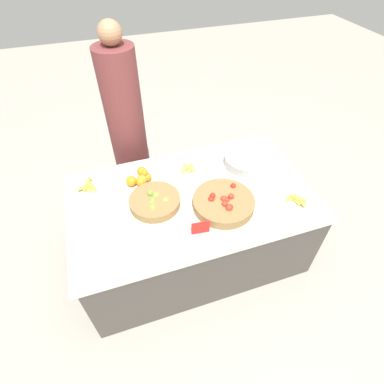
# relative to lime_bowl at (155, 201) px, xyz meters

# --- Properties ---
(ground_plane) EXTENTS (12.00, 12.00, 0.00)m
(ground_plane) POSITION_rel_lime_bowl_xyz_m (0.28, -0.01, -0.73)
(ground_plane) COLOR #ADA599
(market_table) EXTENTS (1.83, 1.11, 0.69)m
(market_table) POSITION_rel_lime_bowl_xyz_m (0.28, -0.01, -0.38)
(market_table) COLOR #4C4742
(market_table) RESTS_ON ground_plane
(lime_bowl) EXTENTS (0.37, 0.37, 0.10)m
(lime_bowl) POSITION_rel_lime_bowl_xyz_m (0.00, 0.00, 0.00)
(lime_bowl) COLOR olive
(lime_bowl) RESTS_ON market_table
(tomato_basket) EXTENTS (0.45, 0.45, 0.11)m
(tomato_basket) POSITION_rel_lime_bowl_xyz_m (0.47, -0.17, 0.00)
(tomato_basket) COLOR olive
(tomato_basket) RESTS_ON market_table
(orange_pile) EXTENTS (0.20, 0.14, 0.13)m
(orange_pile) POSITION_rel_lime_bowl_xyz_m (-0.05, 0.27, 0.02)
(orange_pile) COLOR orange
(orange_pile) RESTS_ON market_table
(metal_bowl) EXTENTS (0.35, 0.35, 0.09)m
(metal_bowl) POSITION_rel_lime_bowl_xyz_m (0.83, 0.21, 0.01)
(metal_bowl) COLOR #B7B7BF
(metal_bowl) RESTS_ON market_table
(price_sign) EXTENTS (0.12, 0.02, 0.11)m
(price_sign) POSITION_rel_lime_bowl_xyz_m (0.23, -0.35, 0.02)
(price_sign) COLOR red
(price_sign) RESTS_ON market_table
(banana_bunch_front_left) EXTENTS (0.15, 0.15, 0.03)m
(banana_bunch_front_left) POSITION_rel_lime_bowl_xyz_m (0.35, 0.30, -0.02)
(banana_bunch_front_left) COLOR #EFDB4C
(banana_bunch_front_left) RESTS_ON market_table
(banana_bunch_front_right) EXTENTS (0.15, 0.16, 0.06)m
(banana_bunch_front_right) POSITION_rel_lime_bowl_xyz_m (1.00, -0.30, -0.01)
(banana_bunch_front_right) COLOR #EFDB4C
(banana_bunch_front_right) RESTS_ON market_table
(banana_bunch_middle_left) EXTENTS (0.16, 0.19, 0.05)m
(banana_bunch_middle_left) POSITION_rel_lime_bowl_xyz_m (-0.45, 0.35, -0.01)
(banana_bunch_middle_left) COLOR #EFDB4C
(banana_bunch_middle_left) RESTS_ON market_table
(vendor_person) EXTENTS (0.33, 0.33, 1.70)m
(vendor_person) POSITION_rel_lime_bowl_xyz_m (-0.04, 0.89, 0.06)
(vendor_person) COLOR brown
(vendor_person) RESTS_ON ground_plane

